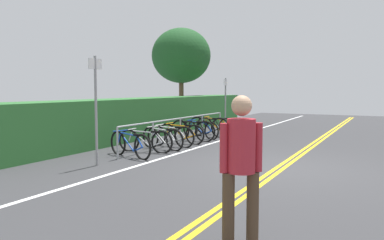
{
  "coord_description": "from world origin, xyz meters",
  "views": [
    {
      "loc": [
        -8.58,
        -2.19,
        1.79
      ],
      "look_at": [
        2.21,
        3.4,
        0.8
      ],
      "focal_mm": 36.19,
      "sensor_mm": 36.0,
      "label": 1
    }
  ],
  "objects_px": {
    "bicycle_0": "(130,145)",
    "tree_mid": "(181,56)",
    "bicycle_2": "(162,138)",
    "bike_rack": "(180,124)",
    "pedestrian": "(241,160)",
    "bicycle_3": "(170,136)",
    "bicycle_1": "(145,141)",
    "bicycle_4": "(181,134)",
    "bicycle_8": "(216,126)",
    "bicycle_5": "(192,131)",
    "bicycle_7": "(209,127)",
    "sign_post_far": "(225,100)",
    "bicycle_6": "(200,130)",
    "sign_post_near": "(96,101)"
  },
  "relations": [
    {
      "from": "bicycle_8",
      "to": "bicycle_6",
      "type": "bearing_deg",
      "value": 178.77
    },
    {
      "from": "bike_rack",
      "to": "pedestrian",
      "type": "xyz_separation_m",
      "value": [
        -6.93,
        -4.64,
        0.35
      ]
    },
    {
      "from": "bicycle_0",
      "to": "tree_mid",
      "type": "height_order",
      "value": "tree_mid"
    },
    {
      "from": "bicycle_0",
      "to": "bicycle_6",
      "type": "height_order",
      "value": "bicycle_0"
    },
    {
      "from": "bicycle_1",
      "to": "bicycle_4",
      "type": "distance_m",
      "value": 1.96
    },
    {
      "from": "pedestrian",
      "to": "tree_mid",
      "type": "bearing_deg",
      "value": 31.4
    },
    {
      "from": "bicycle_1",
      "to": "pedestrian",
      "type": "distance_m",
      "value": 6.82
    },
    {
      "from": "bicycle_4",
      "to": "tree_mid",
      "type": "height_order",
      "value": "tree_mid"
    },
    {
      "from": "bicycle_8",
      "to": "bicycle_3",
      "type": "bearing_deg",
      "value": -179.53
    },
    {
      "from": "bicycle_3",
      "to": "bicycle_7",
      "type": "height_order",
      "value": "bicycle_7"
    },
    {
      "from": "bike_rack",
      "to": "pedestrian",
      "type": "height_order",
      "value": "pedestrian"
    },
    {
      "from": "bicycle_5",
      "to": "bicycle_3",
      "type": "bearing_deg",
      "value": 179.73
    },
    {
      "from": "bicycle_3",
      "to": "bicycle_8",
      "type": "xyz_separation_m",
      "value": [
        3.52,
        0.03,
        0.01
      ]
    },
    {
      "from": "bicycle_4",
      "to": "bicycle_8",
      "type": "height_order",
      "value": "bicycle_8"
    },
    {
      "from": "pedestrian",
      "to": "tree_mid",
      "type": "xyz_separation_m",
      "value": [
        13.48,
        8.23,
        2.47
      ]
    },
    {
      "from": "pedestrian",
      "to": "bicycle_0",
      "type": "bearing_deg",
      "value": 48.09
    },
    {
      "from": "bicycle_7",
      "to": "pedestrian",
      "type": "height_order",
      "value": "pedestrian"
    },
    {
      "from": "bicycle_1",
      "to": "bicycle_8",
      "type": "bearing_deg",
      "value": -0.73
    },
    {
      "from": "sign_post_far",
      "to": "tree_mid",
      "type": "relative_size",
      "value": 0.46
    },
    {
      "from": "bicycle_5",
      "to": "sign_post_near",
      "type": "bearing_deg",
      "value": 179.81
    },
    {
      "from": "bicycle_2",
      "to": "bicycle_3",
      "type": "xyz_separation_m",
      "value": [
        0.57,
        0.06,
        0.01
      ]
    },
    {
      "from": "bicycle_0",
      "to": "bicycle_1",
      "type": "bearing_deg",
      "value": 5.33
    },
    {
      "from": "bicycle_0",
      "to": "bicycle_8",
      "type": "xyz_separation_m",
      "value": [
        5.58,
        0.02,
        0.01
      ]
    },
    {
      "from": "bicycle_0",
      "to": "bicycle_1",
      "type": "relative_size",
      "value": 1.0
    },
    {
      "from": "bicycle_4",
      "to": "bicycle_8",
      "type": "bearing_deg",
      "value": -0.18
    },
    {
      "from": "bicycle_1",
      "to": "bicycle_5",
      "type": "bearing_deg",
      "value": -2.05
    },
    {
      "from": "bicycle_3",
      "to": "bicycle_6",
      "type": "distance_m",
      "value": 2.22
    },
    {
      "from": "bike_rack",
      "to": "tree_mid",
      "type": "relative_size",
      "value": 1.35
    },
    {
      "from": "bicycle_4",
      "to": "bicycle_5",
      "type": "height_order",
      "value": "bicycle_5"
    },
    {
      "from": "bicycle_0",
      "to": "bicycle_7",
      "type": "relative_size",
      "value": 0.98
    },
    {
      "from": "sign_post_near",
      "to": "sign_post_far",
      "type": "xyz_separation_m",
      "value": [
        7.85,
        0.03,
        -0.17
      ]
    },
    {
      "from": "bicycle_1",
      "to": "bicycle_6",
      "type": "xyz_separation_m",
      "value": [
        3.46,
        -0.03,
        -0.0
      ]
    },
    {
      "from": "bicycle_0",
      "to": "bicycle_8",
      "type": "bearing_deg",
      "value": 0.17
    },
    {
      "from": "bicycle_3",
      "to": "bicycle_1",
      "type": "bearing_deg",
      "value": 175.88
    },
    {
      "from": "bicycle_4",
      "to": "bicycle_5",
      "type": "xyz_separation_m",
      "value": [
        0.73,
        -0.04,
        0.03
      ]
    },
    {
      "from": "bicycle_1",
      "to": "sign_post_near",
      "type": "bearing_deg",
      "value": -177.82
    },
    {
      "from": "bicycle_1",
      "to": "pedestrian",
      "type": "bearing_deg",
      "value": -136.65
    },
    {
      "from": "sign_post_near",
      "to": "bicycle_0",
      "type": "bearing_deg",
      "value": 0.15
    },
    {
      "from": "sign_post_far",
      "to": "bicycle_7",
      "type": "bearing_deg",
      "value": -178.24
    },
    {
      "from": "bicycle_2",
      "to": "bicycle_0",
      "type": "bearing_deg",
      "value": 177.23
    },
    {
      "from": "bicycle_8",
      "to": "tree_mid",
      "type": "xyz_separation_m",
      "value": [
        3.79,
        3.63,
        3.12
      ]
    },
    {
      "from": "bicycle_6",
      "to": "bicycle_8",
      "type": "xyz_separation_m",
      "value": [
        1.3,
        -0.03,
        0.02
      ]
    },
    {
      "from": "bicycle_2",
      "to": "tree_mid",
      "type": "relative_size",
      "value": 0.34
    },
    {
      "from": "bicycle_0",
      "to": "bicycle_2",
      "type": "bearing_deg",
      "value": -2.77
    },
    {
      "from": "bicycle_7",
      "to": "bicycle_8",
      "type": "xyz_separation_m",
      "value": [
        0.76,
        0.04,
        -0.03
      ]
    },
    {
      "from": "bicycle_0",
      "to": "bike_rack",
      "type": "bearing_deg",
      "value": 1.23
    },
    {
      "from": "bicycle_4",
      "to": "bicycle_7",
      "type": "xyz_separation_m",
      "value": [
        2.04,
        -0.05,
        0.04
      ]
    },
    {
      "from": "bicycle_5",
      "to": "pedestrian",
      "type": "xyz_separation_m",
      "value": [
        -7.63,
        -4.56,
        0.64
      ]
    },
    {
      "from": "bicycle_1",
      "to": "bicycle_3",
      "type": "height_order",
      "value": "bicycle_3"
    },
    {
      "from": "bicycle_0",
      "to": "sign_post_near",
      "type": "relative_size",
      "value": 0.67
    }
  ]
}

